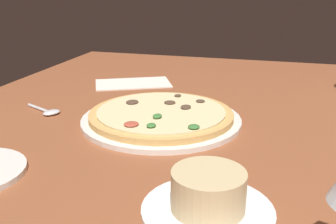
{
  "coord_description": "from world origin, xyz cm",
  "views": [
    {
      "loc": [
        71.55,
        18.86,
        33.08
      ],
      "look_at": [
        -1.83,
        -1.99,
        7.0
      ],
      "focal_mm": 42.67,
      "sensor_mm": 36.0,
      "label": 1
    }
  ],
  "objects_px": {
    "pizza_main": "(161,117)",
    "paper_menu": "(133,83)",
    "spoon": "(48,111)",
    "ramekin_on_saucer": "(208,197)"
  },
  "relations": [
    {
      "from": "ramekin_on_saucer",
      "to": "paper_menu",
      "type": "xyz_separation_m",
      "value": [
        -0.59,
        -0.32,
        -0.02
      ]
    },
    {
      "from": "paper_menu",
      "to": "spoon",
      "type": "relative_size",
      "value": 1.97
    },
    {
      "from": "ramekin_on_saucer",
      "to": "spoon",
      "type": "xyz_separation_m",
      "value": [
        -0.29,
        -0.41,
        -0.02
      ]
    },
    {
      "from": "ramekin_on_saucer",
      "to": "spoon",
      "type": "relative_size",
      "value": 1.63
    },
    {
      "from": "pizza_main",
      "to": "paper_menu",
      "type": "distance_m",
      "value": 0.32
    },
    {
      "from": "pizza_main",
      "to": "ramekin_on_saucer",
      "type": "distance_m",
      "value": 0.35
    },
    {
      "from": "ramekin_on_saucer",
      "to": "spoon",
      "type": "bearing_deg",
      "value": -125.36
    },
    {
      "from": "paper_menu",
      "to": "spoon",
      "type": "bearing_deg",
      "value": -43.42
    },
    {
      "from": "pizza_main",
      "to": "paper_menu",
      "type": "height_order",
      "value": "pizza_main"
    },
    {
      "from": "pizza_main",
      "to": "spoon",
      "type": "height_order",
      "value": "pizza_main"
    }
  ]
}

